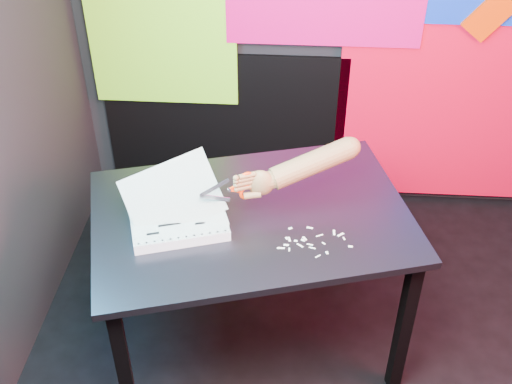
{
  "coord_description": "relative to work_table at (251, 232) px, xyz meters",
  "views": [
    {
      "loc": [
        -0.37,
        -1.52,
        2.3
      ],
      "look_at": [
        -0.5,
        0.34,
        0.87
      ],
      "focal_mm": 45.0,
      "sensor_mm": 36.0,
      "label": 1
    }
  ],
  "objects": [
    {
      "name": "room",
      "position": [
        0.52,
        -0.36,
        0.69
      ],
      "size": [
        3.01,
        3.01,
        2.71
      ],
      "color": "black",
      "rests_on": "ground"
    },
    {
      "name": "backdrop",
      "position": [
        0.58,
        1.1,
        0.3
      ],
      "size": [
        2.88,
        0.05,
        2.08
      ],
      "color": "red",
      "rests_on": "ground"
    },
    {
      "name": "work_table",
      "position": [
        0.0,
        0.0,
        0.0
      ],
      "size": [
        1.37,
        1.09,
        0.75
      ],
      "rotation": [
        0.0,
        0.0,
        0.27
      ],
      "color": "black",
      "rests_on": "ground"
    },
    {
      "name": "printout_stack",
      "position": [
        -0.26,
        -0.09,
        0.12
      ],
      "size": [
        0.43,
        0.34,
        0.27
      ],
      "rotation": [
        0.0,
        0.0,
        0.3
      ],
      "color": "white",
      "rests_on": "work_table"
    },
    {
      "name": "scissors",
      "position": [
        -0.03,
        -0.02,
        0.23
      ],
      "size": [
        0.2,
        0.09,
        0.12
      ],
      "rotation": [
        0.0,
        0.0,
        0.42
      ],
      "color": "silver",
      "rests_on": "printout_stack"
    },
    {
      "name": "hand_forearm",
      "position": [
        0.19,
        0.08,
        0.27
      ],
      "size": [
        0.46,
        0.24,
        0.17
      ],
      "rotation": [
        0.0,
        0.0,
        0.42
      ],
      "color": "olive",
      "rests_on": "work_table"
    },
    {
      "name": "paper_clippings",
      "position": [
        0.22,
        -0.14,
        0.09
      ],
      "size": [
        0.27,
        0.17,
        0.0
      ],
      "color": "beige",
      "rests_on": "work_table"
    }
  ]
}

